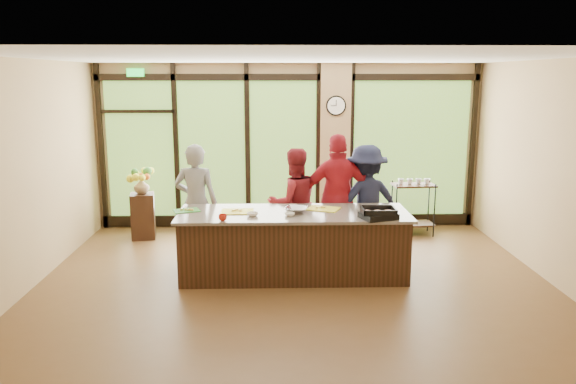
{
  "coord_description": "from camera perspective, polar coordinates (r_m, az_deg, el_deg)",
  "views": [
    {
      "loc": [
        -0.27,
        -7.25,
        2.78
      ],
      "look_at": [
        -0.08,
        0.4,
        1.19
      ],
      "focal_mm": 35.0,
      "sensor_mm": 36.0,
      "label": 1
    }
  ],
  "objects": [
    {
      "name": "floor",
      "position": [
        7.77,
        0.64,
        -9.2
      ],
      "size": [
        7.0,
        7.0,
        0.0
      ],
      "primitive_type": "plane",
      "color": "brown",
      "rests_on": "ground"
    },
    {
      "name": "ceiling",
      "position": [
        7.26,
        0.69,
        13.49
      ],
      "size": [
        7.0,
        7.0,
        0.0
      ],
      "primitive_type": "plane",
      "rotation": [
        3.14,
        0.0,
        0.0
      ],
      "color": "white",
      "rests_on": "back_wall"
    },
    {
      "name": "back_wall",
      "position": [
        10.34,
        0.05,
        4.64
      ],
      "size": [
        7.0,
        0.0,
        7.0
      ],
      "primitive_type": "plane",
      "rotation": [
        1.57,
        0.0,
        0.0
      ],
      "color": "tan",
      "rests_on": "floor"
    },
    {
      "name": "left_wall",
      "position": [
        8.04,
        -25.12,
        1.47
      ],
      "size": [
        0.0,
        6.0,
        6.0
      ],
      "primitive_type": "plane",
      "rotation": [
        1.57,
        0.0,
        1.57
      ],
      "color": "tan",
      "rests_on": "floor"
    },
    {
      "name": "right_wall",
      "position": [
        8.28,
        25.68,
        1.69
      ],
      "size": [
        0.0,
        6.0,
        6.0
      ],
      "primitive_type": "plane",
      "rotation": [
        1.57,
        0.0,
        -1.57
      ],
      "color": "tan",
      "rests_on": "floor"
    },
    {
      "name": "window_wall",
      "position": [
        10.31,
        0.96,
        4.03
      ],
      "size": [
        6.9,
        0.12,
        3.0
      ],
      "color": "tan",
      "rests_on": "floor"
    },
    {
      "name": "island_base",
      "position": [
        7.91,
        0.57,
        -5.45
      ],
      "size": [
        3.1,
        1.0,
        0.88
      ],
      "primitive_type": "cube",
      "color": "#321A10",
      "rests_on": "floor"
    },
    {
      "name": "countertop",
      "position": [
        7.79,
        0.57,
        -2.21
      ],
      "size": [
        3.2,
        1.1,
        0.04
      ],
      "primitive_type": "cube",
      "color": "slate",
      "rests_on": "island_base"
    },
    {
      "name": "wall_clock",
      "position": [
        10.2,
        4.9,
        8.73
      ],
      "size": [
        0.36,
        0.04,
        0.36
      ],
      "color": "black",
      "rests_on": "window_wall"
    },
    {
      "name": "cook_left",
      "position": [
        8.6,
        -9.31,
        -1.07
      ],
      "size": [
        0.69,
        0.49,
        1.79
      ],
      "primitive_type": "imported",
      "rotation": [
        0.0,
        0.0,
        3.04
      ],
      "color": "gray",
      "rests_on": "floor"
    },
    {
      "name": "cook_midleft",
      "position": [
        8.61,
        0.61,
        -1.17
      ],
      "size": [
        0.98,
        0.86,
        1.71
      ],
      "primitive_type": "imported",
      "rotation": [
        0.0,
        0.0,
        3.43
      ],
      "color": "maroon",
      "rests_on": "floor"
    },
    {
      "name": "cook_midright",
      "position": [
        8.57,
        5.13,
        -0.53
      ],
      "size": [
        1.14,
        0.5,
        1.93
      ],
      "primitive_type": "imported",
      "rotation": [
        0.0,
        0.0,
        3.17
      ],
      "color": "#A41926",
      "rests_on": "floor"
    },
    {
      "name": "cook_right",
      "position": [
        8.72,
        7.94,
        -0.97
      ],
      "size": [
        1.26,
        0.92,
        1.75
      ],
      "primitive_type": "imported",
      "rotation": [
        0.0,
        0.0,
        3.41
      ],
      "color": "#171A33",
      "rests_on": "floor"
    },
    {
      "name": "roasting_pan",
      "position": [
        7.53,
        9.17,
        -2.39
      ],
      "size": [
        0.53,
        0.47,
        0.08
      ],
      "primitive_type": "cube",
      "rotation": [
        0.0,
        0.0,
        0.35
      ],
      "color": "black",
      "rests_on": "countertop"
    },
    {
      "name": "mixing_bowl",
      "position": [
        7.76,
        0.84,
        -1.83
      ],
      "size": [
        0.39,
        0.39,
        0.08
      ],
      "primitive_type": "imported",
      "rotation": [
        0.0,
        0.0,
        -0.29
      ],
      "color": "silver",
      "rests_on": "countertop"
    },
    {
      "name": "cutting_board_left",
      "position": [
        7.99,
        -10.28,
        -1.86
      ],
      "size": [
        0.42,
        0.37,
        0.01
      ],
      "primitive_type": "cube",
      "rotation": [
        0.0,
        0.0,
        0.35
      ],
      "color": "#33822F",
      "rests_on": "countertop"
    },
    {
      "name": "cutting_board_center",
      "position": [
        7.83,
        -5.16,
        -1.99
      ],
      "size": [
        0.45,
        0.34,
        0.01
      ],
      "primitive_type": "cube",
      "rotation": [
        0.0,
        0.0,
        0.02
      ],
      "color": "yellow",
      "rests_on": "countertop"
    },
    {
      "name": "cutting_board_right",
      "position": [
        7.98,
        3.61,
        -1.71
      ],
      "size": [
        0.53,
        0.47,
        0.01
      ],
      "primitive_type": "cube",
      "rotation": [
        0.0,
        0.0,
        -0.4
      ],
      "color": "yellow",
      "rests_on": "countertop"
    },
    {
      "name": "prep_bowl_near",
      "position": [
        7.59,
        -3.62,
        -2.27
      ],
      "size": [
        0.18,
        0.18,
        0.05
      ],
      "primitive_type": "imported",
      "rotation": [
        0.0,
        0.0,
        -0.22
      ],
      "color": "white",
      "rests_on": "countertop"
    },
    {
      "name": "prep_bowl_mid",
      "position": [
        7.58,
        0.18,
        -2.29
      ],
      "size": [
        0.16,
        0.16,
        0.04
      ],
      "primitive_type": "imported",
      "rotation": [
        0.0,
        0.0,
        -0.15
      ],
      "color": "white",
      "rests_on": "countertop"
    },
    {
      "name": "prep_bowl_far",
      "position": [
        8.08,
        0.53,
        -1.45
      ],
      "size": [
        0.14,
        0.14,
        0.03
      ],
      "primitive_type": "imported",
      "rotation": [
        0.0,
        0.0,
        0.14
      ],
      "color": "white",
      "rests_on": "countertop"
    },
    {
      "name": "red_ramekin",
      "position": [
        7.37,
        -6.65,
        -2.6
      ],
      "size": [
        0.13,
        0.13,
        0.09
      ],
      "primitive_type": "imported",
      "rotation": [
        0.0,
        0.0,
        0.2
      ],
      "color": "#B41F12",
      "rests_on": "countertop"
    },
    {
      "name": "flower_stand",
      "position": [
        10.05,
        -14.51,
        -2.37
      ],
      "size": [
        0.45,
        0.45,
        0.79
      ],
      "primitive_type": "cube",
      "rotation": [
        0.0,
        0.0,
        0.16
      ],
      "color": "#321A10",
      "rests_on": "floor"
    },
    {
      "name": "flower_vase",
      "position": [
        9.93,
        -14.67,
        0.61
      ],
      "size": [
        0.34,
        0.34,
        0.28
      ],
      "primitive_type": "imported",
      "rotation": [
        0.0,
        0.0,
        0.35
      ],
      "color": "olive",
      "rests_on": "flower_stand"
    },
    {
      "name": "bar_cart",
      "position": [
        10.16,
        12.58,
        -0.91
      ],
      "size": [
        0.76,
        0.47,
        1.0
      ],
      "rotation": [
        0.0,
        0.0,
        0.07
      ],
      "color": "#321A10",
      "rests_on": "floor"
    }
  ]
}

